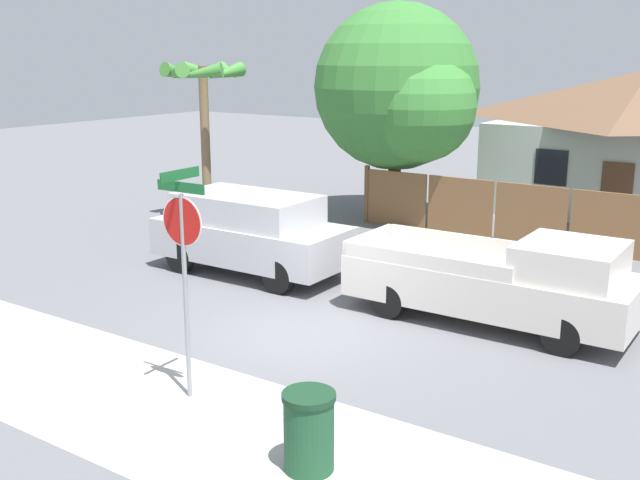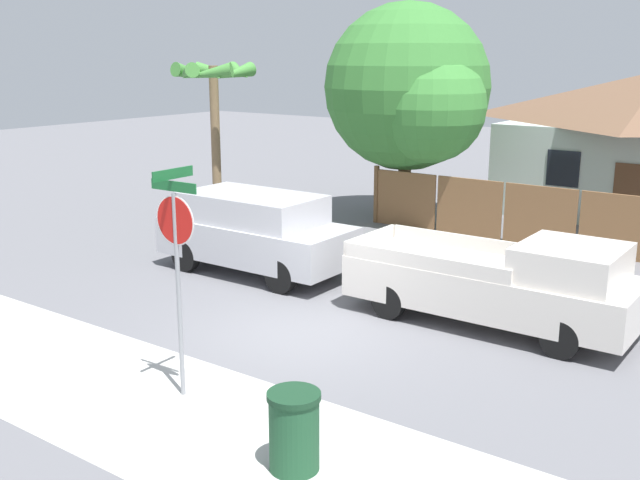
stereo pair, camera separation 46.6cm
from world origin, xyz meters
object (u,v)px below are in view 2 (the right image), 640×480
palm_tree (214,86)px  trash_bin (294,431)px  oak_tree (412,91)px  red_suv (255,230)px  orange_pickup (502,283)px  stop_sign (176,244)px

palm_tree → trash_bin: (10.87, -10.06, -3.62)m
oak_tree → palm_tree: oak_tree is taller
red_suv → orange_pickup: 6.18m
oak_tree → stop_sign: (3.32, -12.86, -1.60)m
oak_tree → red_suv: bearing=-90.9°
stop_sign → trash_bin: 3.34m
red_suv → stop_sign: stop_sign is taller
oak_tree → stop_sign: oak_tree is taller
red_suv → trash_bin: size_ratio=4.53×
oak_tree → trash_bin: size_ratio=6.38×
orange_pickup → trash_bin: orange_pickup is taller
trash_bin → red_suv: bearing=133.9°
trash_bin → oak_tree: bearing=114.0°
palm_tree → red_suv: size_ratio=1.03×
oak_tree → red_suv: (-0.11, -7.17, -2.96)m
oak_tree → palm_tree: (-4.86, -3.48, 0.15)m
oak_tree → orange_pickup: oak_tree is taller
red_suv → stop_sign: size_ratio=1.35×
red_suv → trash_bin: 8.85m
palm_tree → orange_pickup: palm_tree is taller
oak_tree → red_suv: oak_tree is taller
red_suv → stop_sign: (3.43, -5.69, 1.36)m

